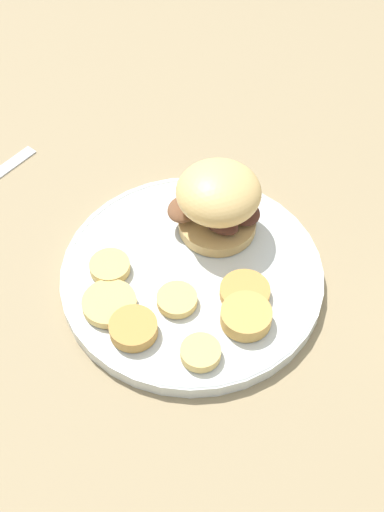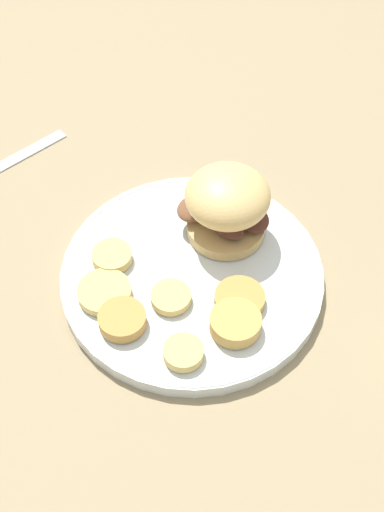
% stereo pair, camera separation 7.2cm
% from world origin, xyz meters
% --- Properties ---
extents(ground_plane, '(4.00, 4.00, 0.00)m').
position_xyz_m(ground_plane, '(0.00, 0.00, 0.00)').
color(ground_plane, '#937F5B').
extents(dinner_plate, '(0.28, 0.28, 0.02)m').
position_xyz_m(dinner_plate, '(0.00, 0.00, 0.01)').
color(dinner_plate, silver).
rests_on(dinner_plate, ground_plane).
extents(sandwich, '(0.10, 0.11, 0.08)m').
position_xyz_m(sandwich, '(0.05, -0.05, 0.06)').
color(sandwich, tan).
rests_on(sandwich, dinner_plate).
extents(potato_round_0, '(0.06, 0.06, 0.01)m').
position_xyz_m(potato_round_0, '(-0.01, 0.09, 0.02)').
color(potato_round_0, '#DBB766').
rests_on(potato_round_0, dinner_plate).
extents(potato_round_1, '(0.04, 0.04, 0.01)m').
position_xyz_m(potato_round_1, '(-0.10, 0.03, 0.02)').
color(potato_round_1, '#DBB766').
rests_on(potato_round_1, dinner_plate).
extents(potato_round_2, '(0.04, 0.04, 0.01)m').
position_xyz_m(potato_round_2, '(-0.03, 0.03, 0.02)').
color(potato_round_2, '#DBB766').
rests_on(potato_round_2, dinner_plate).
extents(potato_round_3, '(0.05, 0.05, 0.02)m').
position_xyz_m(potato_round_3, '(-0.08, -0.03, 0.03)').
color(potato_round_3, tan).
rests_on(potato_round_3, dinner_plate).
extents(potato_round_4, '(0.04, 0.04, 0.01)m').
position_xyz_m(potato_round_4, '(0.03, 0.08, 0.02)').
color(potato_round_4, '#DBB766').
rests_on(potato_round_4, dinner_plate).
extents(potato_round_5, '(0.05, 0.05, 0.01)m').
position_xyz_m(potato_round_5, '(-0.05, -0.04, 0.02)').
color(potato_round_5, '#BC8942').
rests_on(potato_round_5, dinner_plate).
extents(potato_round_6, '(0.05, 0.05, 0.01)m').
position_xyz_m(potato_round_6, '(-0.05, 0.08, 0.02)').
color(potato_round_6, '#BC8942').
rests_on(potato_round_6, dinner_plate).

